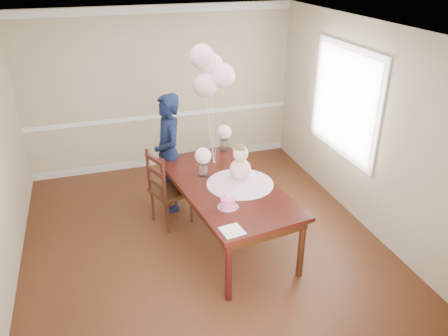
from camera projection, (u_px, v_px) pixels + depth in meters
floor at (203, 241)px, 5.75m from camera, size 4.50×5.00×0.00m
ceiling at (197, 29)px, 4.55m from camera, size 4.50×5.00×0.02m
wall_back at (162, 90)px, 7.28m from camera, size 4.50×0.02×2.70m
wall_front at (293, 287)px, 3.02m from camera, size 4.50×0.02×2.70m
wall_right at (365, 127)px, 5.76m from camera, size 0.02×5.00×2.70m
chair_rail_trim at (163, 116)px, 7.47m from camera, size 4.50×0.02×0.07m
crown_molding at (156, 9)px, 6.70m from camera, size 4.50×0.02×0.12m
baseboard_trim at (166, 160)px, 7.85m from camera, size 4.50×0.02×0.12m
window_frame at (345, 101)px, 6.09m from camera, size 0.02×1.66×1.56m
window_blinds at (344, 102)px, 6.09m from camera, size 0.01×1.50×1.40m
dining_table_top at (226, 186)px, 5.44m from camera, size 1.40×2.34×0.06m
table_apron at (226, 192)px, 5.48m from camera, size 1.27×2.21×0.11m
table_leg_fl at (229, 271)px, 4.63m from camera, size 0.09×0.09×0.77m
table_leg_fr at (301, 248)px, 4.99m from camera, size 0.09×0.09×0.77m
table_leg_bl at (166, 187)px, 6.27m from camera, size 0.09×0.09×0.77m
table_leg_br at (224, 175)px, 6.63m from camera, size 0.09×0.09×0.77m
baby_skirt at (240, 180)px, 5.43m from camera, size 0.95×0.95×0.11m
baby_torso at (240, 169)px, 5.36m from camera, size 0.27×0.27×0.27m
baby_head at (241, 154)px, 5.27m from camera, size 0.19×0.19×0.19m
baby_hair at (241, 149)px, 5.24m from camera, size 0.13×0.13×0.13m
cake_platter at (228, 207)px, 4.94m from camera, size 0.27×0.27×0.01m
birthday_cake at (228, 202)px, 4.92m from camera, size 0.19×0.19×0.11m
cake_flower_a at (228, 197)px, 4.89m from camera, size 0.03×0.03×0.03m
cake_flower_b at (230, 195)px, 4.92m from camera, size 0.03×0.03×0.03m
rose_vase_near at (203, 170)px, 5.60m from camera, size 0.12×0.12×0.18m
roses_near at (203, 156)px, 5.51m from camera, size 0.21×0.21×0.21m
rose_vase_far at (224, 145)px, 6.31m from camera, size 0.12×0.12×0.18m
roses_far at (224, 132)px, 6.22m from camera, size 0.21×0.21×0.21m
napkin at (232, 231)px, 4.52m from camera, size 0.25×0.25×0.01m
balloon_weight at (214, 163)px, 5.96m from camera, size 0.05×0.05×0.02m
balloon_a at (205, 85)px, 5.43m from camera, size 0.31×0.31×0.31m
balloon_b at (223, 76)px, 5.42m from camera, size 0.31×0.31×0.31m
balloon_c at (211, 65)px, 5.47m from camera, size 0.31×0.31×0.31m
balloon_d at (202, 56)px, 5.40m from camera, size 0.31×0.31×0.31m
balloon_ribbon_a at (210, 132)px, 5.73m from camera, size 0.10×0.02×0.92m
balloon_ribbon_b at (218, 127)px, 5.73m from camera, size 0.12×0.04×1.03m
balloon_ribbon_c at (213, 122)px, 5.75m from camera, size 0.01×0.11×1.14m
balloon_ribbon_d at (209, 118)px, 5.72m from camera, size 0.11×0.10×1.25m
dining_chair_seat at (171, 191)px, 5.98m from camera, size 0.62×0.62×0.05m
chair_leg_fl at (168, 217)px, 5.84m from camera, size 0.06×0.06×0.47m
chair_leg_fr at (192, 208)px, 6.07m from camera, size 0.06×0.06×0.47m
chair_leg_bl at (153, 206)px, 6.11m from camera, size 0.06×0.06×0.47m
chair_leg_br at (176, 197)px, 6.34m from camera, size 0.06×0.06×0.47m
chair_back_post_l at (164, 181)px, 5.58m from camera, size 0.06×0.06×0.61m
chair_back_post_r at (148, 170)px, 5.85m from camera, size 0.06×0.06×0.61m
chair_slat_low at (157, 184)px, 5.77m from camera, size 0.19×0.41×0.05m
chair_slat_mid at (156, 172)px, 5.69m from camera, size 0.19×0.41×0.05m
chair_slat_top at (155, 160)px, 5.62m from camera, size 0.19×0.41×0.05m
woman at (169, 154)px, 6.16m from camera, size 0.46×0.65×1.73m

